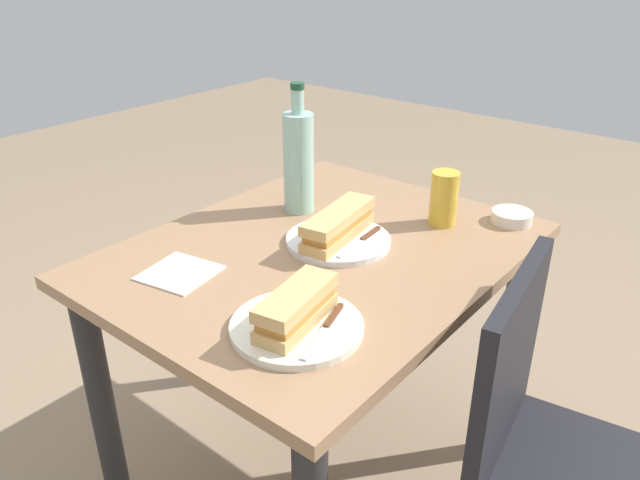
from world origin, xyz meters
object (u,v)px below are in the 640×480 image
dining_table (320,297)px  plate_near (338,240)px  baguette_sandwich_near (338,224)px  water_bottle (299,161)px  plate_far (297,327)px  olive_bowl (512,217)px  baguette_sandwich_far (296,307)px  knife_near (362,240)px  knife_far (326,327)px  chair_far (548,454)px  beer_glass (444,198)px

dining_table → plate_near: 0.15m
baguette_sandwich_near → water_bottle: (-0.09, -0.20, 0.09)m
plate_far → olive_bowl: bearing=171.3°
baguette_sandwich_far → knife_near: bearing=-163.2°
baguette_sandwich_near → knife_near: 0.06m
baguette_sandwich_far → knife_far: 0.06m
plate_far → baguette_sandwich_near: bearing=-154.3°
plate_far → baguette_sandwich_far: size_ratio=1.23×
knife_far → plate_far: bearing=-68.1°
dining_table → chair_far: size_ratio=1.14×
dining_table → water_bottle: 0.35m
plate_near → knife_far: 0.37m
dining_table → baguette_sandwich_far: size_ratio=4.88×
chair_far → beer_glass: size_ratio=6.25×
dining_table → baguette_sandwich_near: bearing=157.9°
baguette_sandwich_far → dining_table: bearing=-148.1°
baguette_sandwich_far → chair_far: bearing=123.9°
plate_near → knife_near: bearing=110.3°
chair_far → olive_bowl: bearing=-145.0°
plate_far → knife_far: knife_far is taller
knife_near → chair_far: bearing=81.4°
baguette_sandwich_near → water_bottle: 0.24m
chair_far → beer_glass: (-0.31, -0.43, 0.32)m
water_bottle → plate_near: bearing=65.3°
baguette_sandwich_far → water_bottle: 0.56m
beer_glass → dining_table: bearing=-27.0°
baguette_sandwich_near → plate_far: bearing=25.7°
baguette_sandwich_near → knife_far: 0.37m
knife_near → olive_bowl: (-0.35, 0.21, -0.00)m
baguette_sandwich_far → beer_glass: size_ratio=1.46×
dining_table → beer_glass: beer_glass is taller
dining_table → baguette_sandwich_far: 0.38m
chair_far → baguette_sandwich_near: size_ratio=3.44×
baguette_sandwich_near → knife_near: size_ratio=1.36×
knife_far → water_bottle: size_ratio=0.53×
knife_near → beer_glass: bearing=161.1°
baguette_sandwich_near → plate_far: baguette_sandwich_near is taller
plate_near → knife_near: knife_near is taller
dining_table → water_bottle: (-0.14, -0.18, 0.27)m
dining_table → olive_bowl: olive_bowl is taller
dining_table → baguette_sandwich_far: baguette_sandwich_far is taller
chair_far → beer_glass: 0.62m
plate_near → baguette_sandwich_near: bearing=45.0°
baguette_sandwich_far → water_bottle: size_ratio=0.60×
plate_near → knife_far: (0.31, 0.21, 0.01)m
plate_near → olive_bowl: size_ratio=2.42×
chair_far → knife_far: size_ratio=4.82×
baguette_sandwich_near → baguette_sandwich_far: size_ratio=1.24×
chair_far → knife_near: bearing=-98.6°
dining_table → knife_near: size_ratio=5.37×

